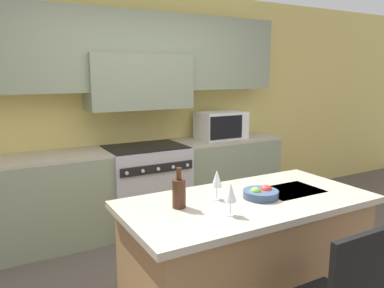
{
  "coord_description": "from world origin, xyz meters",
  "views": [
    {
      "loc": [
        -1.54,
        -2.16,
        1.74
      ],
      "look_at": [
        -0.01,
        0.59,
        1.15
      ],
      "focal_mm": 35.0,
      "sensor_mm": 36.0,
      "label": 1
    }
  ],
  "objects_px": {
    "range_stove": "(146,187)",
    "wine_bottle": "(179,193)",
    "wine_glass_near": "(231,193)",
    "wine_glass_far": "(217,179)",
    "microwave": "(221,125)",
    "fruit_bowl": "(261,193)"
  },
  "relations": [
    {
      "from": "microwave",
      "to": "wine_bottle",
      "type": "relative_size",
      "value": 2.22
    },
    {
      "from": "fruit_bowl",
      "to": "microwave",
      "type": "bearing_deg",
      "value": 63.87
    },
    {
      "from": "wine_glass_far",
      "to": "microwave",
      "type": "bearing_deg",
      "value": 55.78
    },
    {
      "from": "wine_glass_near",
      "to": "fruit_bowl",
      "type": "bearing_deg",
      "value": 23.73
    },
    {
      "from": "microwave",
      "to": "wine_glass_far",
      "type": "xyz_separation_m",
      "value": [
        -1.23,
        -1.81,
        -0.07
      ]
    },
    {
      "from": "wine_glass_near",
      "to": "wine_glass_far",
      "type": "xyz_separation_m",
      "value": [
        0.09,
        0.29,
        0.0
      ]
    },
    {
      "from": "range_stove",
      "to": "wine_glass_near",
      "type": "height_order",
      "value": "wine_glass_near"
    },
    {
      "from": "wine_bottle",
      "to": "wine_glass_far",
      "type": "relative_size",
      "value": 1.27
    },
    {
      "from": "range_stove",
      "to": "fruit_bowl",
      "type": "xyz_separation_m",
      "value": [
        0.08,
        -1.91,
        0.46
      ]
    },
    {
      "from": "microwave",
      "to": "wine_glass_near",
      "type": "bearing_deg",
      "value": -122.16
    },
    {
      "from": "microwave",
      "to": "wine_glass_far",
      "type": "bearing_deg",
      "value": -124.22
    },
    {
      "from": "wine_bottle",
      "to": "fruit_bowl",
      "type": "bearing_deg",
      "value": -10.56
    },
    {
      "from": "microwave",
      "to": "fruit_bowl",
      "type": "relative_size",
      "value": 2.38
    },
    {
      "from": "wine_glass_far",
      "to": "fruit_bowl",
      "type": "height_order",
      "value": "wine_glass_far"
    },
    {
      "from": "range_stove",
      "to": "wine_bottle",
      "type": "relative_size",
      "value": 3.61
    },
    {
      "from": "range_stove",
      "to": "wine_bottle",
      "type": "xyz_separation_m",
      "value": [
        -0.5,
        -1.81,
        0.53
      ]
    },
    {
      "from": "wine_bottle",
      "to": "wine_glass_near",
      "type": "relative_size",
      "value": 1.27
    },
    {
      "from": "wine_bottle",
      "to": "wine_glass_near",
      "type": "bearing_deg",
      "value": -52.28
    },
    {
      "from": "wine_glass_near",
      "to": "wine_bottle",
      "type": "bearing_deg",
      "value": 127.72
    },
    {
      "from": "wine_glass_near",
      "to": "wine_glass_far",
      "type": "height_order",
      "value": "same"
    },
    {
      "from": "microwave",
      "to": "range_stove",
      "type": "bearing_deg",
      "value": -178.96
    },
    {
      "from": "range_stove",
      "to": "wine_glass_far",
      "type": "bearing_deg",
      "value": -96.45
    }
  ]
}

